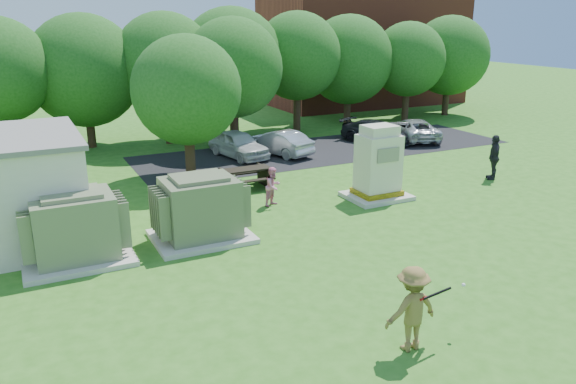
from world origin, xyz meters
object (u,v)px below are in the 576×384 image
batter (412,309)px  car_white (238,144)px  transformer_left (75,229)px  picnic_table (246,176)px  car_dark (377,132)px  car_silver_a (279,142)px  generator_cabinet (378,167)px  transformer_right (200,210)px  person_walking_right (494,157)px  car_silver_b (413,129)px  person_at_picnic (273,186)px

batter → car_white: size_ratio=0.48×
transformer_left → picnic_table: bearing=32.0°
batter → car_dark: 20.39m
car_silver_a → generator_cabinet: bearing=74.3°
transformer_right → car_dark: 16.08m
person_walking_right → car_dark: size_ratio=0.47×
person_walking_right → car_white: size_ratio=0.50×
picnic_table → car_dark: 10.97m
transformer_left → car_white: size_ratio=0.77×
transformer_left → batter: 9.71m
person_walking_right → car_silver_a: 10.28m
transformer_right → car_silver_b: size_ratio=0.69×
batter → person_walking_right: (11.36, 8.83, 0.03)m
transformer_right → car_dark: bearing=35.2°
car_dark → picnic_table: bearing=-178.1°
person_at_picnic → transformer_left: bearing=169.0°
transformer_right → car_silver_b: (15.38, 8.95, -0.37)m
car_silver_a → batter: bearing=55.6°
transformer_left → car_silver_b: (19.08, 8.95, -0.37)m
batter → person_at_picnic: bearing=-97.1°
car_dark → car_silver_b: 2.27m
person_at_picnic → person_walking_right: 10.02m
transformer_right → transformer_left: bearing=180.0°
car_silver_a → picnic_table: bearing=33.6°
transformer_left → car_white: (8.73, 9.54, -0.31)m
car_white → car_silver_b: size_ratio=0.90×
car_silver_a → person_at_picnic: bearing=45.0°
car_white → transformer_left: bearing=-143.2°
generator_cabinet → picnic_table: (-4.06, 3.38, -0.71)m
transformer_left → batter: bearing=-53.8°
car_silver_b → picnic_table: bearing=38.9°
generator_cabinet → person_at_picnic: 4.11m
transformer_left → transformer_right: 3.70m
generator_cabinet → car_silver_b: bearing=44.8°
person_walking_right → car_silver_b: 8.21m
generator_cabinet → car_dark: generator_cabinet is taller
transformer_right → picnic_table: size_ratio=1.51×
person_walking_right → car_silver_a: size_ratio=0.51×
transformer_right → person_walking_right: bearing=4.3°
batter → transformer_left: bearing=-52.8°
person_walking_right → car_silver_b: person_walking_right is taller
person_walking_right → car_dark: (-0.24, 8.26, -0.36)m
car_dark → car_silver_b: bearing=-32.4°
car_dark → car_silver_b: same height
car_silver_a → car_silver_b: size_ratio=0.88×
picnic_table → person_walking_right: size_ratio=1.03×
car_white → car_dark: 8.12m
transformer_right → generator_cabinet: size_ratio=1.06×
generator_cabinet → person_walking_right: (6.01, -0.01, -0.28)m
generator_cabinet → car_silver_a: generator_cabinet is taller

